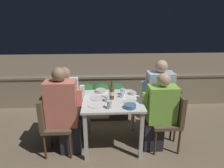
{
  "coord_description": "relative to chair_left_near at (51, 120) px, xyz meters",
  "views": [
    {
      "loc": [
        -0.15,
        -2.71,
        1.92
      ],
      "look_at": [
        0.0,
        0.06,
        0.98
      ],
      "focal_mm": 32.0,
      "sensor_mm": 36.0,
      "label": 1
    }
  ],
  "objects": [
    {
      "name": "ground_plane",
      "position": [
        0.88,
        0.14,
        -0.53
      ],
      "size": [
        16.0,
        16.0,
        0.0
      ],
      "primitive_type": "plane",
      "color": "#847056"
    },
    {
      "name": "parapet_wall",
      "position": [
        0.88,
        1.6,
        -0.18
      ],
      "size": [
        9.0,
        0.18,
        0.69
      ],
      "color": "gray",
      "rests_on": "ground_plane"
    },
    {
      "name": "dining_table",
      "position": [
        0.88,
        0.14,
        0.12
      ],
      "size": [
        0.86,
        0.84,
        0.76
      ],
      "color": "white",
      "rests_on": "ground_plane"
    },
    {
      "name": "planter_hedge",
      "position": [
        0.7,
        1.04,
        -0.13
      ],
      "size": [
        1.06,
        0.47,
        0.71
      ],
      "color": "brown",
      "rests_on": "ground_plane"
    },
    {
      "name": "chair_left_near",
      "position": [
        0.0,
        0.0,
        0.0
      ],
      "size": [
        0.41,
        0.41,
        0.87
      ],
      "color": "brown",
      "rests_on": "ground_plane"
    },
    {
      "name": "person_coral_top",
      "position": [
        0.19,
        0.0,
        0.12
      ],
      "size": [
        0.5,
        0.26,
        1.29
      ],
      "color": "#282833",
      "rests_on": "ground_plane"
    },
    {
      "name": "chair_left_far",
      "position": [
        0.01,
        0.31,
        0.0
      ],
      "size": [
        0.41,
        0.41,
        0.87
      ],
      "color": "brown",
      "rests_on": "ground_plane"
    },
    {
      "name": "person_white_polo",
      "position": [
        0.21,
        0.31,
        0.09
      ],
      "size": [
        0.47,
        0.26,
        1.22
      ],
      "color": "#282833",
      "rests_on": "ground_plane"
    },
    {
      "name": "chair_right_near",
      "position": [
        1.74,
        0.01,
        0.0
      ],
      "size": [
        0.41,
        0.41,
        0.87
      ],
      "color": "brown",
      "rests_on": "ground_plane"
    },
    {
      "name": "person_green_blouse",
      "position": [
        1.55,
        0.01,
        0.07
      ],
      "size": [
        0.49,
        0.26,
        1.19
      ],
      "color": "#282833",
      "rests_on": "ground_plane"
    },
    {
      "name": "chair_right_far",
      "position": [
        1.79,
        0.31,
        0.0
      ],
      "size": [
        0.41,
        0.41,
        0.87
      ],
      "color": "brown",
      "rests_on": "ground_plane"
    },
    {
      "name": "person_blue_shirt",
      "position": [
        1.6,
        0.31,
        0.13
      ],
      "size": [
        0.49,
        0.26,
        1.3
      ],
      "color": "#282833",
      "rests_on": "ground_plane"
    },
    {
      "name": "beer_bottle",
      "position": [
        0.87,
        0.16,
        0.34
      ],
      "size": [
        0.07,
        0.07,
        0.28
      ],
      "color": "brown",
      "rests_on": "dining_table"
    },
    {
      "name": "plate_0",
      "position": [
        0.65,
        -0.05,
        0.23
      ],
      "size": [
        0.23,
        0.23,
        0.01
      ],
      "color": "white",
      "rests_on": "dining_table"
    },
    {
      "name": "plate_1",
      "position": [
        1.13,
        0.04,
        0.23
      ],
      "size": [
        0.19,
        0.19,
        0.01
      ],
      "color": "silver",
      "rests_on": "dining_table"
    },
    {
      "name": "plate_2",
      "position": [
        0.66,
        0.2,
        0.23
      ],
      "size": [
        0.23,
        0.23,
        0.01
      ],
      "color": "silver",
      "rests_on": "dining_table"
    },
    {
      "name": "bowl_0",
      "position": [
        0.71,
        0.45,
        0.26
      ],
      "size": [
        0.16,
        0.16,
        0.05
      ],
      "color": "beige",
      "rests_on": "dining_table"
    },
    {
      "name": "bowl_1",
      "position": [
        1.21,
        0.33,
        0.26
      ],
      "size": [
        0.12,
        0.12,
        0.05
      ],
      "color": "beige",
      "rests_on": "dining_table"
    },
    {
      "name": "bowl_2",
      "position": [
        1.1,
        -0.15,
        0.26
      ],
      "size": [
        0.17,
        0.17,
        0.05
      ],
      "color": "#4C709E",
      "rests_on": "dining_table"
    },
    {
      "name": "glass_cup_0",
      "position": [
        0.82,
        -0.15,
        0.28
      ],
      "size": [
        0.07,
        0.07,
        0.11
      ],
      "color": "silver",
      "rests_on": "dining_table"
    },
    {
      "name": "glass_cup_1",
      "position": [
        0.8,
        0.08,
        0.27
      ],
      "size": [
        0.07,
        0.07,
        0.08
      ],
      "color": "silver",
      "rests_on": "dining_table"
    },
    {
      "name": "glass_cup_2",
      "position": [
        1.03,
        0.22,
        0.27
      ],
      "size": [
        0.06,
        0.06,
        0.08
      ],
      "color": "silver",
      "rests_on": "dining_table"
    },
    {
      "name": "glass_cup_3",
      "position": [
        1.05,
        0.32,
        0.28
      ],
      "size": [
        0.07,
        0.07,
        0.1
      ],
      "color": "silver",
      "rests_on": "dining_table"
    },
    {
      "name": "potted_plant",
      "position": [
        1.92,
        0.82,
        -0.06
      ],
      "size": [
        0.38,
        0.38,
        0.77
      ],
      "color": "#B2A899",
      "rests_on": "ground_plane"
    }
  ]
}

